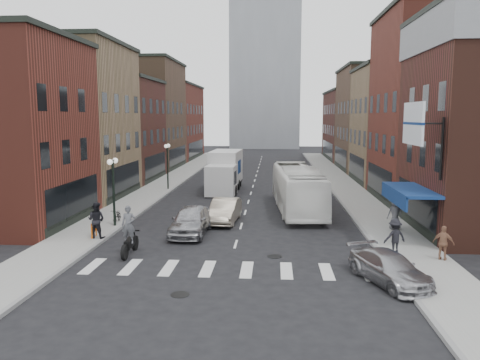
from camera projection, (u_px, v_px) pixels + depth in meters
name	position (u px, v px, depth m)	size (l,w,h in m)	color
ground	(234.00, 250.00, 23.10)	(160.00, 160.00, 0.00)	black
sidewalk_left	(166.00, 183.00, 45.43)	(3.00, 74.00, 0.15)	gray
sidewalk_right	(343.00, 185.00, 44.22)	(3.00, 74.00, 0.15)	gray
curb_left	(181.00, 184.00, 45.33)	(0.20, 74.00, 0.16)	gray
curb_right	(327.00, 186.00, 44.34)	(0.20, 74.00, 0.16)	gray
crosswalk_stripes	(228.00, 269.00, 20.13)	(12.00, 2.20, 0.01)	silver
bldg_left_mid_a	(61.00, 121.00, 37.16)	(10.30, 10.20, 12.30)	olive
bldg_left_mid_b	(106.00, 130.00, 47.18)	(10.30, 10.20, 10.30)	#452218
bldg_left_far_a	(137.00, 115.00, 57.84)	(10.30, 12.20, 13.30)	brown
bldg_left_far_b	(164.00, 122.00, 71.81)	(10.30, 16.20, 11.30)	maroon
bldg_right_mid_a	(450.00, 108.00, 34.89)	(10.30, 10.20, 14.30)	maroon
bldg_right_mid_b	(410.00, 125.00, 44.97)	(10.30, 10.20, 11.30)	olive
bldg_right_far_a	(384.00, 119.00, 55.77)	(10.30, 12.20, 12.30)	brown
bldg_right_far_b	(362.00, 125.00, 69.74)	(10.30, 16.20, 10.30)	#452218
awning_blue	(407.00, 191.00, 24.57)	(1.80, 5.00, 0.78)	navy
billboard_sign	(415.00, 125.00, 22.14)	(1.52, 3.00, 3.70)	black
distant_tower	(266.00, 26.00, 96.77)	(14.00, 14.00, 50.00)	#9399A0
streetlamp_near	(113.00, 179.00, 27.18)	(0.32, 1.22, 4.11)	black
streetlamp_far	(167.00, 158.00, 41.01)	(0.32, 1.22, 4.11)	black
bike_rack	(94.00, 230.00, 24.85)	(0.08, 0.68, 0.80)	#D8590C
box_truck	(225.00, 172.00, 40.93)	(2.70, 8.07, 3.47)	silver
motorcycle_rider	(129.00, 232.00, 22.03)	(0.68, 2.35, 2.39)	black
transit_bus	(298.00, 188.00, 32.43)	(2.62, 11.20, 3.12)	white
sedan_left_near	(191.00, 220.00, 25.98)	(1.88, 4.67, 1.59)	#A3A3A8
sedan_left_far	(225.00, 211.00, 29.00)	(1.54, 4.42, 1.46)	#BBAD98
curb_car	(389.00, 268.00, 18.41)	(1.69, 4.17, 1.21)	#A9A9AE
parked_bicycle	(117.00, 216.00, 28.23)	(0.54, 1.54, 0.81)	black
ped_left_solo	(96.00, 220.00, 24.64)	(0.94, 0.54, 1.93)	black
ped_right_a	(395.00, 237.00, 21.78)	(1.07, 0.53, 1.65)	black
ped_right_b	(444.00, 243.00, 20.86)	(0.91, 0.46, 1.55)	#95664C
ped_right_c	(395.00, 214.00, 26.55)	(0.88, 0.57, 1.80)	#4F5156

